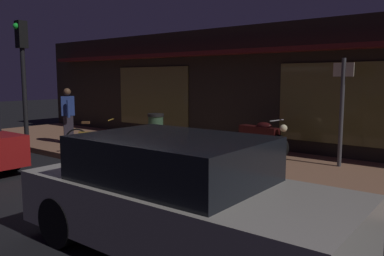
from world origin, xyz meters
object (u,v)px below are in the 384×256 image
object	(u,v)px
trash_bin	(156,129)
traffic_light_pole	(23,64)
motorcycle	(260,137)
sign_post	(342,106)
bicycle_parked	(95,140)
parked_car_far	(179,196)
person_photographer	(68,115)

from	to	relation	value
trash_bin	traffic_light_pole	size ratio (longest dim) A/B	0.26
motorcycle	sign_post	size ratio (longest dim) A/B	0.71
bicycle_parked	parked_car_far	world-z (taller)	parked_car_far
person_photographer	trash_bin	size ratio (longest dim) A/B	1.80
motorcycle	trash_bin	distance (m)	3.27
bicycle_parked	traffic_light_pole	xyz separation A→B (m)	(-1.73, -0.95, 1.97)
motorcycle	trash_bin	size ratio (longest dim) A/B	1.83
sign_post	person_photographer	bearing A→B (deg)	-165.48
bicycle_parked	person_photographer	distance (m)	2.13
motorcycle	bicycle_parked	distance (m)	4.26
trash_bin	person_photographer	bearing A→B (deg)	-147.53
bicycle_parked	person_photographer	bearing A→B (deg)	164.91
traffic_light_pole	parked_car_far	bearing A→B (deg)	-15.15
trash_bin	motorcycle	bearing A→B (deg)	6.95
sign_post	traffic_light_pole	xyz separation A→B (m)	(-7.21, -3.42, 0.97)
person_photographer	sign_post	bearing A→B (deg)	14.52
person_photographer	bicycle_parked	bearing A→B (deg)	-15.09
bicycle_parked	sign_post	xyz separation A→B (m)	(5.48, 2.47, 1.00)
motorcycle	sign_post	world-z (taller)	sign_post
bicycle_parked	person_photographer	size ratio (longest dim) A/B	0.85
motorcycle	parked_car_far	distance (m)	5.53
parked_car_far	bicycle_parked	bearing A→B (deg)	151.76
motorcycle	parked_car_far	world-z (taller)	parked_car_far
bicycle_parked	motorcycle	bearing A→B (deg)	33.99
bicycle_parked	person_photographer	xyz separation A→B (m)	(-1.99, 0.54, 0.52)
bicycle_parked	trash_bin	world-z (taller)	trash_bin
bicycle_parked	parked_car_far	bearing A→B (deg)	-28.24
motorcycle	parked_car_far	size ratio (longest dim) A/B	0.41
bicycle_parked	traffic_light_pole	bearing A→B (deg)	-151.31
person_photographer	parked_car_far	world-z (taller)	person_photographer
person_photographer	parked_car_far	distance (m)	8.06
traffic_light_pole	person_photographer	bearing A→B (deg)	100.08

